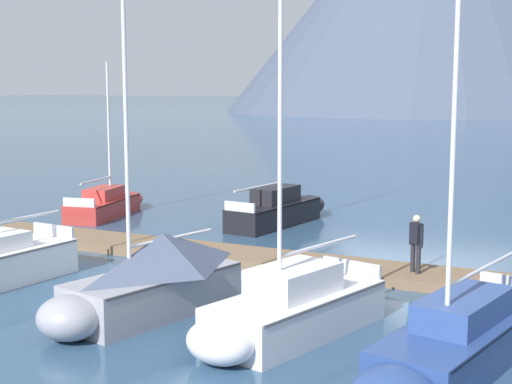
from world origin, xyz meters
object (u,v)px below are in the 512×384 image
sailboat_mid_dock_port (281,209)px  sailboat_nearest_berth (108,203)px  sailboat_mid_dock_starboard (148,279)px  sailboat_outer_slip (456,342)px  sailboat_far_berth (287,310)px  person_on_dock (416,240)px

sailboat_mid_dock_port → sailboat_nearest_berth: bearing=-167.1°
sailboat_mid_dock_starboard → sailboat_outer_slip: size_ratio=0.92×
sailboat_nearest_berth → sailboat_far_berth: size_ratio=0.84×
sailboat_nearest_berth → sailboat_outer_slip: (18.13, -11.06, 0.09)m
sailboat_nearest_berth → sailboat_far_berth: 17.99m
sailboat_far_berth → person_on_dock: 6.23m
sailboat_outer_slip → person_on_dock: size_ratio=5.36×
sailboat_far_berth → sailboat_mid_dock_starboard: bearing=-177.0°
sailboat_mid_dock_port → sailboat_mid_dock_starboard: 13.20m
sailboat_nearest_berth → sailboat_outer_slip: 21.24m
person_on_dock → sailboat_outer_slip: bearing=-66.2°
person_on_dock → sailboat_far_berth: bearing=-100.0°
sailboat_mid_dock_port → sailboat_mid_dock_starboard: bearing=-77.1°
sailboat_mid_dock_port → person_on_dock: bearing=-40.3°
sailboat_nearest_berth → sailboat_far_berth: (14.30, -10.91, 0.13)m
sailboat_mid_dock_starboard → person_on_dock: size_ratio=4.94×
sailboat_mid_dock_port → sailboat_far_berth: 14.31m
sailboat_nearest_berth → sailboat_outer_slip: bearing=-31.4°
sailboat_far_berth → person_on_dock: size_ratio=4.72×
sailboat_nearest_berth → sailboat_mid_dock_starboard: size_ratio=0.80×
sailboat_mid_dock_starboard → sailboat_nearest_berth: bearing=133.6°
sailboat_mid_dock_starboard → sailboat_far_berth: 3.73m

